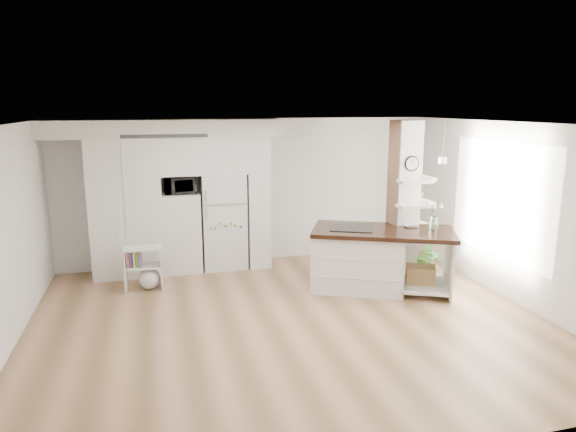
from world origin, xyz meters
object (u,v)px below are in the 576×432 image
at_px(bookshelf, 145,271).
at_px(floor_plant_a, 424,256).
at_px(refrigerator, 223,221).
at_px(kitchen_island, 366,258).

bearing_deg(bookshelf, floor_plant_a, -1.55).
xyz_separation_m(refrigerator, floor_plant_a, (3.52, -1.02, -0.64)).
bearing_deg(refrigerator, bookshelf, -148.50).
xyz_separation_m(bookshelf, floor_plant_a, (4.92, -0.17, -0.07)).
distance_m(refrigerator, bookshelf, 1.73).
bearing_deg(bookshelf, refrigerator, 31.88).
xyz_separation_m(kitchen_island, bookshelf, (-3.47, 0.86, -0.21)).
bearing_deg(kitchen_island, refrigerator, 165.16).
relative_size(refrigerator, kitchen_island, 0.71).
xyz_separation_m(refrigerator, kitchen_island, (2.07, -1.72, -0.36)).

